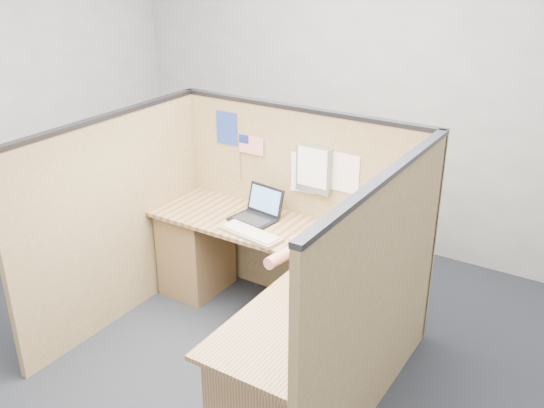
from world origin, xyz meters
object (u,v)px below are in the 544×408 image
Objects in this scene: laptop at (257,211)px; keyboard at (250,233)px; l_desk at (269,302)px; mouse at (298,244)px.

laptop is 0.29m from keyboard.
laptop is at bearing 130.93° from l_desk.
laptop is (-0.39, 0.45, 0.39)m from l_desk.
mouse is (0.47, -0.23, -0.03)m from laptop.
mouse is at bearing 69.54° from l_desk.
mouse is (0.08, 0.22, 0.36)m from l_desk.
l_desk is 0.43m from mouse.
keyboard is (0.12, -0.26, -0.04)m from laptop.
laptop reaches higher than l_desk.
mouse reaches higher than l_desk.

